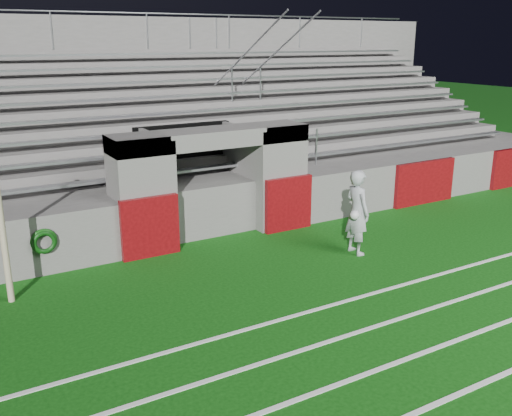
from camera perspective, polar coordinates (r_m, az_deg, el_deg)
ground at (r=11.13m, az=3.84°, el=-7.88°), size 90.00×90.00×0.00m
field_post at (r=10.96m, az=-24.08°, el=-1.68°), size 0.12×0.12×2.88m
stadium_structure at (r=17.58m, az=-10.86°, el=6.09°), size 26.00×8.48×5.42m
goalkeeper_with_ball at (r=12.69m, az=10.08°, el=-0.42°), size 0.64×0.73×1.90m
hose_coil at (r=12.04m, az=-20.44°, el=-3.18°), size 0.53×0.14×0.53m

